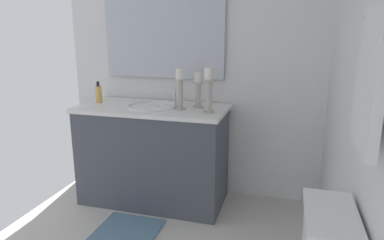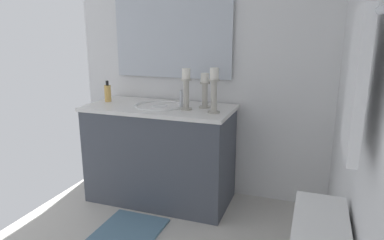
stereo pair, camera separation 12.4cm
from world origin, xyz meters
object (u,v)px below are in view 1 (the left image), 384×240
object	(u,v)px
mirror	(163,27)
candle_holder_tall	(209,89)
sink_basin	(153,111)
candle_holder_short	(198,90)
soap_bottle	(99,94)
towel_near_vanity	(370,82)
bath_mat	(121,238)
vanity_cabinet	(154,154)
candle_holder_mid	(180,88)

from	to	relation	value
mirror	candle_holder_tall	xyz separation A→B (m)	(0.36, 0.48, -0.45)
sink_basin	mirror	world-z (taller)	mirror
candle_holder_short	soap_bottle	world-z (taller)	candle_holder_short
candle_holder_short	towel_near_vanity	world-z (taller)	towel_near_vanity
candle_holder_tall	soap_bottle	xyz separation A→B (m)	(-0.11, -0.98, -0.10)
towel_near_vanity	sink_basin	bearing A→B (deg)	-137.18
candle_holder_tall	bath_mat	size ratio (longest dim) A/B	0.55
sink_basin	vanity_cabinet	bearing A→B (deg)	-90.00
soap_bottle	towel_near_vanity	world-z (taller)	towel_near_vanity
soap_bottle	candle_holder_tall	bearing A→B (deg)	83.46
candle_holder_short	vanity_cabinet	bearing A→B (deg)	-79.41
vanity_cabinet	towel_near_vanity	xyz separation A→B (m)	(1.38, 1.28, 0.84)
vanity_cabinet	bath_mat	distance (m)	0.74
candle_holder_short	bath_mat	distance (m)	1.23
sink_basin	towel_near_vanity	bearing A→B (deg)	42.82
towel_near_vanity	candle_holder_tall	bearing A→B (deg)	-148.39
candle_holder_mid	towel_near_vanity	bearing A→B (deg)	37.62
mirror	candle_holder_mid	xyz separation A→B (m)	(0.32, 0.25, -0.45)
bath_mat	soap_bottle	bearing A→B (deg)	-142.75
soap_bottle	mirror	bearing A→B (deg)	116.35
mirror	bath_mat	size ratio (longest dim) A/B	1.75
vanity_cabinet	candle_holder_tall	world-z (taller)	candle_holder_tall
soap_bottle	towel_near_vanity	distance (m)	2.31
candle_holder_tall	towel_near_vanity	bearing A→B (deg)	31.61
towel_near_vanity	candle_holder_short	bearing A→B (deg)	-147.64
sink_basin	candle_holder_tall	xyz separation A→B (m)	(0.08, 0.48, 0.22)
soap_bottle	towel_near_vanity	xyz separation A→B (m)	(1.42, 1.78, 0.36)
sink_basin	candle_holder_tall	world-z (taller)	candle_holder_tall
candle_holder_mid	towel_near_vanity	xyz separation A→B (m)	(1.34, 1.03, 0.27)
vanity_cabinet	candle_holder_mid	bearing A→B (deg)	80.17
mirror	candle_holder_short	size ratio (longest dim) A/B	3.84
sink_basin	soap_bottle	distance (m)	0.51
vanity_cabinet	mirror	size ratio (longest dim) A/B	1.14
vanity_cabinet	towel_near_vanity	size ratio (longest dim) A/B	2.80
sink_basin	candle_holder_mid	bearing A→B (deg)	80.14
sink_basin	soap_bottle	bearing A→B (deg)	-93.71
candle_holder_tall	bath_mat	xyz separation A→B (m)	(0.55, -0.48, -0.98)
candle_holder_mid	towel_near_vanity	size ratio (longest dim) A/B	0.74
candle_holder_mid	bath_mat	distance (m)	1.16
mirror	towel_near_vanity	distance (m)	2.11
sink_basin	candle_holder_short	bearing A→B (deg)	100.62
sink_basin	soap_bottle	size ratio (longest dim) A/B	2.23
soap_bottle	candle_holder_short	bearing A→B (deg)	92.35
bath_mat	candle_holder_mid	bearing A→B (deg)	156.74
candle_holder_short	towel_near_vanity	xyz separation A→B (m)	(1.45, 0.92, 0.29)
candle_holder_tall	candle_holder_short	bearing A→B (deg)	-141.51
candle_holder_mid	soap_bottle	world-z (taller)	candle_holder_mid
candle_holder_mid	candle_holder_tall	bearing A→B (deg)	80.98
vanity_cabinet	candle_holder_short	xyz separation A→B (m)	(-0.07, 0.36, 0.55)
bath_mat	candle_holder_tall	bearing A→B (deg)	138.57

